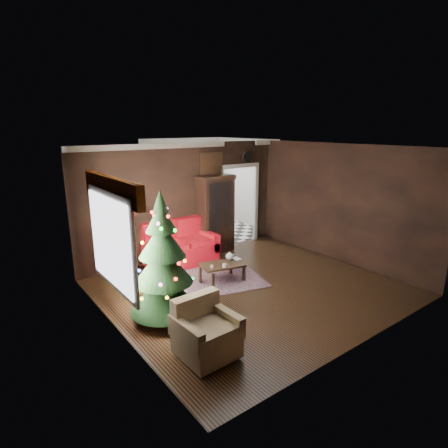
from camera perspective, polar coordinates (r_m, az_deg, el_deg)
floor at (r=7.59m, az=4.13°, el=-9.84°), size 5.50×5.50×0.00m
ceiling at (r=6.90m, az=4.57°, el=11.78°), size 5.50×5.50×0.00m
wall_back at (r=9.10m, az=-6.05°, el=3.60°), size 5.50×0.00×5.50m
wall_front at (r=5.57m, az=21.51°, el=-4.74°), size 5.50×0.00×5.50m
wall_left at (r=5.76m, az=-16.82°, el=-3.66°), size 0.00×5.50×5.50m
wall_right at (r=9.12m, az=17.52°, el=3.01°), size 0.00×5.50×5.50m
doorway at (r=10.13m, az=2.29°, el=2.80°), size 1.10×0.10×2.10m
left_window at (r=5.94m, az=-17.17°, el=-2.62°), size 0.05×1.60×1.40m
valance at (r=5.78m, az=-17.05°, el=5.28°), size 0.12×2.10×0.35m
kitchen_floor at (r=11.55m, az=-2.45°, el=-1.04°), size 3.00×3.00×0.00m
kitchen_window at (r=12.42m, az=-6.35°, el=8.02°), size 0.70×0.06×0.70m
rug at (r=7.91m, az=-1.86°, el=-8.69°), size 2.41×2.01×0.01m
loveseat at (r=8.75m, az=-6.62°, el=-2.96°), size 1.70×0.90×1.00m
curio_cabinet at (r=9.41m, az=-1.33°, el=1.25°), size 0.90×0.45×1.90m
floor_lamp at (r=8.00m, az=-14.19°, el=-2.58°), size 0.27×0.27×1.48m
christmas_tree at (r=6.09m, az=-9.46°, el=-5.69°), size 1.32×1.32×2.21m
armchair at (r=5.30m, az=-2.72°, el=-15.88°), size 0.81×0.81×0.80m
coffee_table at (r=7.76m, az=-0.27°, el=-7.55°), size 0.97×0.71×0.39m
teapot at (r=7.86m, az=0.84°, el=-5.05°), size 0.20×0.20×0.17m
cup_a at (r=7.48m, az=-1.92°, el=-6.59°), size 0.07×0.07×0.05m
cup_b at (r=7.50m, az=0.06°, el=-6.45°), size 0.09×0.09×0.07m
book at (r=7.90m, az=1.51°, el=-4.87°), size 0.14×0.03×0.19m
wall_clock at (r=10.05m, az=3.68°, el=10.36°), size 0.32×0.32×0.06m
painting at (r=9.34m, az=-2.05°, el=9.24°), size 0.62×0.05×0.52m
kitchen_counter at (r=12.42m, az=-5.60°, el=2.18°), size 1.80×0.60×0.90m
kitchen_table at (r=11.05m, az=-2.87°, el=0.23°), size 0.70×0.70×0.75m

